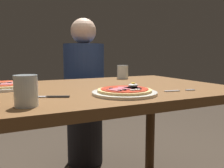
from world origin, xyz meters
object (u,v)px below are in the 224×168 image
Objects in this scene: pizza_across_left at (6,86)px; water_glass_far at (123,73)px; pizza_foreground at (126,92)px; fork at (177,91)px; dining_table at (101,107)px; diner_person at (84,96)px; water_glass_near at (26,93)px; knife at (48,97)px.

pizza_across_left is 0.75m from water_glass_far.
pizza_foreground is 1.73× the size of fork.
pizza_across_left is at bearing 157.66° from dining_table.
diner_person is (0.15, 0.95, -0.18)m from pizza_foreground.
water_glass_near is 0.09× the size of diner_person.
water_glass_far is (0.30, 0.32, 0.14)m from dining_table.
diner_person is at bearing 62.45° from knife.
water_glass_far is at bearing 111.07° from diner_person.
diner_person is at bearing 61.33° from water_glass_near.
water_glass_near is (-0.40, -0.31, 0.15)m from dining_table.
pizza_foreground is 0.64m from water_glass_far.
pizza_foreground reaches higher than knife.
dining_table is 0.49m from pizza_across_left.
water_glass_near is (0.04, -0.49, 0.03)m from pizza_across_left.
water_glass_near is (-0.40, -0.06, 0.03)m from pizza_foreground.
pizza_foreground is 0.23× the size of diner_person.
knife is (-0.56, 0.10, 0.00)m from fork.
diner_person reaches higher than water_glass_far.
water_glass_near is 1.17m from diner_person.
pizza_foreground is 0.41m from water_glass_near.
diner_person is (-0.10, 0.98, -0.17)m from fork.
pizza_foreground is 0.26m from fork.
pizza_across_left is at bearing 110.73° from knife.
water_glass_near reaches higher than dining_table.
diner_person is (0.16, 0.70, -0.07)m from dining_table.
pizza_foreground is 2.98× the size of water_glass_far.
pizza_across_left is 0.81m from diner_person.
diner_person reaches higher than dining_table.
dining_table is 13.98× the size of water_glass_far.
water_glass_near is 1.11× the size of water_glass_far.
pizza_foreground is 2.68× the size of water_glass_near.
fork is 0.85× the size of knife.
knife reaches higher than dining_table.
water_glass_far reaches higher than dining_table.
knife is (-0.31, 0.07, -0.01)m from pizza_foreground.
knife is (-0.30, -0.18, 0.11)m from dining_table.
knife is at bearing 54.52° from water_glass_near.
dining_table is 4.16× the size of pizza_across_left.
pizza_foreground is at bearing -12.95° from knife.
water_glass_near is at bearing -171.18° from pizza_foreground.
pizza_across_left is (-0.44, 0.43, -0.00)m from pizza_foreground.
diner_person reaches higher than fork.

